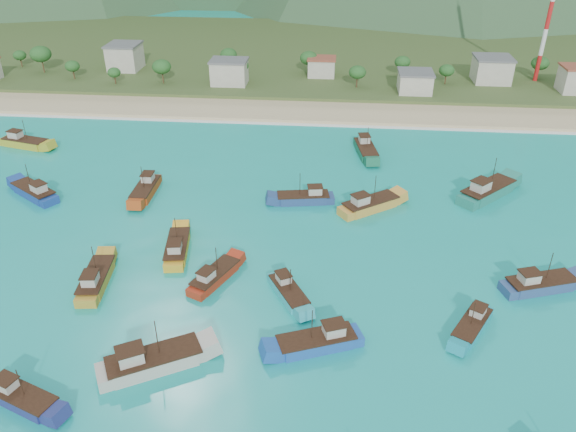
# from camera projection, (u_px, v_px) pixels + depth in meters

# --- Properties ---
(ground) EXTENTS (600.00, 600.00, 0.00)m
(ground) POSITION_uv_depth(u_px,v_px,m) (290.00, 296.00, 81.30)
(ground) COLOR #0C8D89
(ground) RESTS_ON ground
(beach) EXTENTS (400.00, 18.00, 1.20)m
(beach) POSITION_uv_depth(u_px,v_px,m) (316.00, 112.00, 149.36)
(beach) COLOR beige
(beach) RESTS_ON ground
(land) EXTENTS (400.00, 110.00, 2.40)m
(land) POSITION_uv_depth(u_px,v_px,m) (324.00, 54.00, 201.90)
(land) COLOR #385123
(land) RESTS_ON ground
(surf_line) EXTENTS (400.00, 2.50, 0.08)m
(surf_line) POSITION_uv_depth(u_px,v_px,m) (314.00, 125.00, 141.17)
(surf_line) COLOR white
(surf_line) RESTS_ON ground
(village) EXTENTS (217.52, 24.82, 7.49)m
(village) POSITION_uv_depth(u_px,v_px,m) (361.00, 71.00, 165.91)
(village) COLOR beige
(village) RESTS_ON ground
(vegetation) EXTENTS (275.12, 25.73, 9.23)m
(vegetation) POSITION_uv_depth(u_px,v_px,m) (306.00, 67.00, 168.07)
(vegetation) COLOR #235623
(vegetation) RESTS_ON ground
(radio_tower) EXTENTS (1.20, 1.20, 45.11)m
(radio_tower) POSITION_uv_depth(u_px,v_px,m) (552.00, 1.00, 157.17)
(radio_tower) COLOR red
(radio_tower) RESTS_ON ground
(boat_0) EXTENTS (11.75, 7.19, 6.68)m
(boat_0) POSITION_uv_depth(u_px,v_px,m) (318.00, 342.00, 71.86)
(boat_0) COLOR #1D52AB
(boat_0) RESTS_ON ground
(boat_2) EXTENTS (4.50, 11.40, 6.56)m
(boat_2) POSITION_uv_depth(u_px,v_px,m) (96.00, 280.00, 83.42)
(boat_2) COLOR #B58C2A
(boat_2) RESTS_ON ground
(boat_3) EXTENTS (5.47, 12.27, 7.00)m
(boat_3) POSITION_uv_depth(u_px,v_px,m) (366.00, 150.00, 125.00)
(boat_3) COLOR #176446
(boat_3) RESTS_ON ground
(boat_7) EXTENTS (11.88, 9.97, 7.14)m
(boat_7) POSITION_uv_depth(u_px,v_px,m) (370.00, 205.00, 103.00)
(boat_7) COLOR gold
(boat_7) RESTS_ON ground
(boat_8) EXTENTS (12.87, 12.72, 8.25)m
(boat_8) POSITION_uv_depth(u_px,v_px,m) (487.00, 192.00, 107.28)
(boat_8) COLOR #1E7A6A
(boat_8) RESTS_ON ground
(boat_9) EXTENTS (13.07, 9.47, 7.58)m
(boat_9) POSITION_uv_depth(u_px,v_px,m) (152.00, 362.00, 68.63)
(boat_9) COLOR #B8B4A7
(boat_9) RESTS_ON ground
(boat_13) EXTENTS (6.92, 10.37, 5.94)m
(boat_13) POSITION_uv_depth(u_px,v_px,m) (215.00, 277.00, 84.24)
(boat_13) COLOR #9D2A14
(boat_13) RESTS_ON ground
(boat_14) EXTENTS (3.45, 11.22, 6.61)m
(boat_14) POSITION_uv_depth(u_px,v_px,m) (146.00, 190.00, 108.51)
(boat_14) COLOR #AD4015
(boat_14) RESTS_ON ground
(boat_15) EXTENTS (4.80, 11.27, 6.45)m
(boat_15) POSITION_uv_depth(u_px,v_px,m) (177.00, 249.00, 90.75)
(boat_15) COLOR gold
(boat_15) RESTS_ON ground
(boat_16) EXTENTS (12.28, 6.21, 6.97)m
(boat_16) POSITION_uv_depth(u_px,v_px,m) (25.00, 143.00, 128.65)
(boat_16) COLOR gold
(boat_16) RESTS_ON ground
(boat_18) EXTENTS (11.26, 4.90, 6.43)m
(boat_18) POSITION_uv_depth(u_px,v_px,m) (304.00, 199.00, 105.56)
(boat_18) COLOR navy
(boat_18) RESTS_ON ground
(boat_19) EXTENTS (7.16, 9.67, 5.63)m
(boat_19) POSITION_uv_depth(u_px,v_px,m) (288.00, 293.00, 81.08)
(boat_19) COLOR #2DB0BB
(boat_19) RESTS_ON ground
(boat_20) EXTENTS (11.65, 9.42, 6.92)m
(boat_20) POSITION_uv_depth(u_px,v_px,m) (35.00, 193.00, 107.48)
(boat_20) COLOR navy
(boat_20) RESTS_ON ground
(boat_21) EXTENTS (11.84, 6.73, 6.71)m
(boat_21) POSITION_uv_depth(u_px,v_px,m) (539.00, 285.00, 82.37)
(boat_21) COLOR #2D4A7F
(boat_21) RESTS_ON ground
(boat_22) EXTENTS (7.10, 9.37, 5.48)m
(boat_22) POSITION_uv_depth(u_px,v_px,m) (472.00, 326.00, 74.91)
(boat_22) COLOR #1496AB
(boat_22) RESTS_ON ground
(boat_26) EXTENTS (10.36, 6.30, 5.89)m
(boat_26) POSITION_uv_depth(u_px,v_px,m) (21.00, 398.00, 64.11)
(boat_26) COLOR navy
(boat_26) RESTS_ON ground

